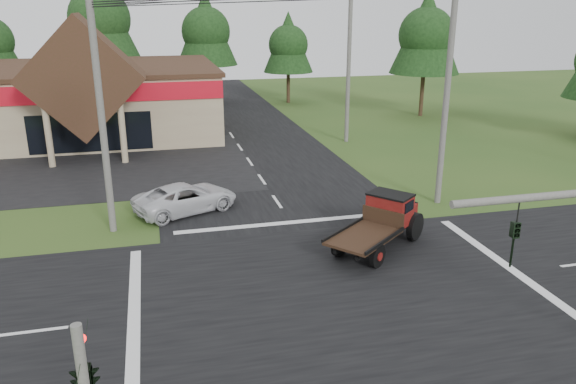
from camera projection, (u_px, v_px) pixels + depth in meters
name	position (u px, v px, depth m)	size (l,w,h in m)	color
ground	(340.00, 294.00, 19.66)	(120.00, 120.00, 0.00)	#2B4A1A
road_ns	(340.00, 294.00, 19.66)	(12.00, 120.00, 0.02)	black
road_ew	(340.00, 294.00, 19.66)	(120.00, 12.00, 0.02)	black
parking_apron	(19.00, 172.00, 33.98)	(28.00, 14.00, 0.02)	black
cvs_building	(18.00, 100.00, 42.45)	(30.40, 18.20, 9.19)	tan
traffic_signal_corner	(83.00, 362.00, 10.10)	(0.53, 2.48, 4.40)	#595651
utility_pole_nw	(101.00, 112.00, 23.51)	(2.00, 0.30, 10.50)	#595651
utility_pole_ne	(447.00, 87.00, 26.98)	(2.00, 0.30, 11.50)	#595651
utility_pole_n	(349.00, 63.00, 39.92)	(2.00, 0.30, 11.20)	#595651
tree_row_c	(99.00, 15.00, 52.40)	(7.28, 7.28, 13.13)	#332316
tree_row_d	(206.00, 29.00, 56.01)	(6.16, 6.16, 11.11)	#332316
tree_row_e	(288.00, 43.00, 56.41)	(5.04, 5.04, 9.09)	#332316
tree_side_ne	(426.00, 32.00, 49.04)	(6.16, 6.16, 11.11)	#332316
antique_flatbed_truck	(377.00, 224.00, 23.00)	(1.99, 5.22, 2.18)	#600F0D
white_pickup	(186.00, 198.00, 27.35)	(2.34, 5.07, 1.41)	silver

